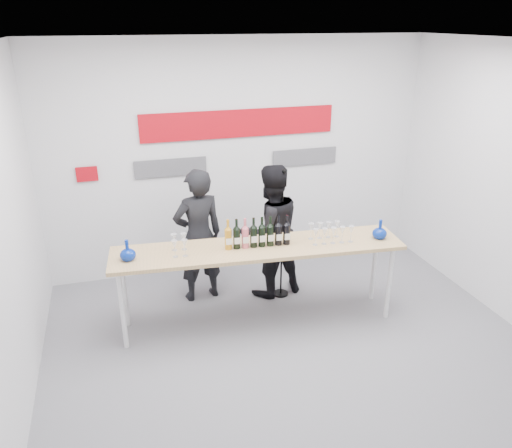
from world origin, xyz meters
name	(u,v)px	position (x,y,z in m)	size (l,w,h in m)	color
ground	(290,343)	(0.00, 0.00, 0.00)	(5.00, 5.00, 0.00)	slate
back_wall	(240,158)	(0.00, 2.00, 1.50)	(5.00, 0.04, 3.00)	silver
signage	(236,135)	(-0.06, 1.97, 1.81)	(3.38, 0.02, 0.79)	#AF0712
tasting_table	(259,252)	(-0.20, 0.49, 0.86)	(3.15, 0.90, 0.93)	#DAAE75
wine_bottles	(258,232)	(-0.21, 0.50, 1.10)	(0.71, 0.14, 0.33)	#BF7F19
decanter_left	(127,250)	(-1.55, 0.57, 1.04)	(0.16, 0.16, 0.21)	navy
decanter_right	(380,229)	(1.14, 0.32, 1.04)	(0.16, 0.16, 0.21)	navy
glasses_left	(179,245)	(-1.03, 0.57, 1.02)	(0.18, 0.23, 0.18)	silver
glasses_right	(329,233)	(0.58, 0.41, 1.02)	(0.46, 0.26, 0.18)	silver
presenter_left	(198,236)	(-0.72, 1.21, 0.82)	(0.59, 0.39, 1.63)	black
presenter_right	(270,231)	(0.12, 1.08, 0.82)	(0.80, 0.62, 1.64)	black
mic_stand	(281,259)	(0.24, 0.97, 0.49)	(0.19, 0.19, 1.62)	black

